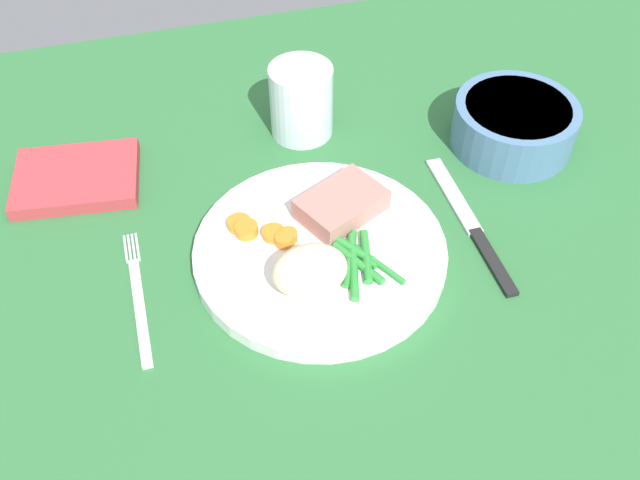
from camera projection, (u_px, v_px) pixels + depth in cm
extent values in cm
cube|color=#2D6B38|center=(334.00, 241.00, 73.61)|extent=(120.00, 90.00, 2.00)
cylinder|color=white|center=(320.00, 252.00, 70.12)|extent=(25.48, 25.48, 1.60)
cube|color=#B2756B|center=(341.00, 204.00, 71.87)|extent=(10.31, 9.06, 2.41)
ellipsoid|color=beige|center=(310.00, 270.00, 64.41)|extent=(7.17, 5.32, 4.68)
cylinder|color=orange|center=(246.00, 229.00, 70.41)|extent=(2.42, 2.42, 1.06)
cylinder|color=orange|center=(239.00, 224.00, 71.09)|extent=(2.49, 2.49, 0.85)
cylinder|color=orange|center=(288.00, 236.00, 69.79)|extent=(1.85, 1.85, 1.06)
cylinder|color=orange|center=(273.00, 231.00, 70.41)|extent=(2.31, 2.31, 0.83)
cylinder|color=orange|center=(284.00, 240.00, 69.43)|extent=(1.83, 1.83, 1.04)
cylinder|color=#2D8C38|center=(355.00, 266.00, 67.29)|extent=(2.94, 8.01, 0.84)
cylinder|color=#2D8C38|center=(353.00, 258.00, 68.08)|extent=(3.51, 6.75, 0.72)
cylinder|color=#2D8C38|center=(354.00, 250.00, 68.82)|extent=(3.41, 5.68, 0.65)
cylinder|color=#2D8C38|center=(366.00, 256.00, 68.08)|extent=(2.42, 6.48, 0.88)
cylinder|color=#2D8C38|center=(376.00, 262.00, 67.82)|extent=(4.08, 6.81, 0.61)
cylinder|color=#2D8C38|center=(344.00, 243.00, 69.23)|extent=(4.37, 6.01, 0.89)
cylinder|color=#2D8C38|center=(358.00, 263.00, 67.56)|extent=(3.79, 6.17, 0.82)
cube|color=silver|center=(140.00, 311.00, 65.92)|extent=(1.00, 13.00, 0.40)
cube|color=silver|center=(126.00, 249.00, 71.18)|extent=(0.24, 3.60, 0.40)
cube|color=silver|center=(130.00, 248.00, 71.26)|extent=(0.24, 3.60, 0.40)
cube|color=silver|center=(134.00, 248.00, 71.33)|extent=(0.24, 3.60, 0.40)
cube|color=silver|center=(138.00, 247.00, 71.40)|extent=(0.24, 3.60, 0.40)
cube|color=black|center=(493.00, 262.00, 70.04)|extent=(1.30, 9.00, 0.64)
cube|color=silver|center=(453.00, 195.00, 76.52)|extent=(1.70, 12.00, 0.40)
cylinder|color=silver|center=(301.00, 101.00, 81.19)|extent=(7.42, 7.42, 8.72)
cylinder|color=silver|center=(302.00, 120.00, 83.20)|extent=(6.83, 6.83, 3.28)
cylinder|color=#4C7299|center=(514.00, 125.00, 80.79)|extent=(14.15, 14.15, 5.45)
cylinder|color=#B24C3F|center=(516.00, 117.00, 79.89)|extent=(12.03, 12.03, 2.99)
cube|color=#B2383D|center=(77.00, 178.00, 77.55)|extent=(14.63, 11.85, 1.58)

